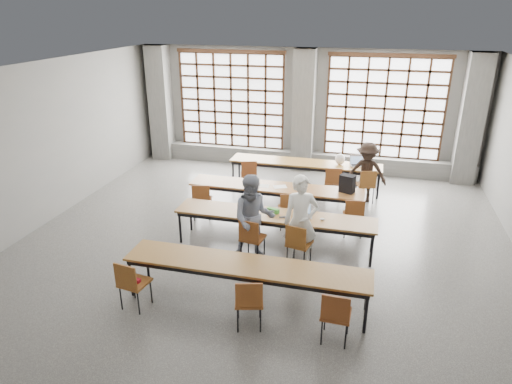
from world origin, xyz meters
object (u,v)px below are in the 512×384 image
chair_front_right (298,241)px  desk_row_d (246,268)px  chair_mid_right (354,213)px  chair_mid_left (202,198)px  chair_near_mid (249,299)px  student_male (301,221)px  phone (282,217)px  chair_near_left (131,281)px  plastic_bag (340,159)px  chair_back_right (367,183)px  chair_mid_centre (289,207)px  laptop_front (302,212)px  student_female (254,218)px  desk_row_a (305,165)px  backpack (347,184)px  student_back (367,172)px  desk_row_b (276,189)px  desk_row_c (275,217)px  chair_back_left (249,172)px  mouse (322,219)px  green_box (273,210)px  red_pouch (134,280)px  laptop_back (357,163)px  chair_front_left (251,236)px  chair_near_right (336,312)px  chair_back_mid (333,180)px

chair_front_right → desk_row_d: bearing=-115.2°
desk_row_d → chair_mid_right: size_ratio=4.55×
chair_mid_left → chair_near_mid: 4.02m
student_male → phone: bearing=120.3°
chair_mid_left → student_male: bearing=-29.0°
chair_near_left → plastic_bag: (2.74, 6.04, 0.34)m
chair_front_right → chair_near_left: (-2.34, -1.95, 0.00)m
chair_back_right → phone: bearing=-117.9°
chair_mid_centre → laptop_front: 0.91m
chair_mid_left → student_female: 2.12m
desk_row_a → chair_front_right: bearing=-83.0°
backpack → chair_front_right: bearing=-86.0°
student_male → student_back: size_ratio=1.17×
desk_row_b → desk_row_c: size_ratio=1.00×
chair_back_left → chair_front_right: (1.87, -3.41, 0.00)m
chair_front_right → student_male: student_male is taller
chair_back_right → student_female: (-2.01, -3.29, 0.31)m
mouse → chair_near_mid: bearing=-106.7°
student_female → green_box: size_ratio=6.78×
desk_row_a → backpack: 2.24m
desk_row_c → chair_near_mid: size_ratio=4.55×
mouse → chair_mid_right: bearing=57.9°
desk_row_c → student_male: bearing=-39.8°
desk_row_b → red_pouch: desk_row_b is taller
desk_row_d → student_back: (1.73, 4.86, 0.09)m
chair_front_right → laptop_back: bearing=78.6°
mouse → chair_front_left: bearing=-154.2°
chair_back_right → chair_near_right: same height
red_pouch → chair_back_mid: bearing=63.5°
chair_near_mid → student_back: size_ratio=0.58×
desk_row_a → desk_row_c: size_ratio=1.00×
plastic_bag → student_back: bearing=-38.2°
desk_row_d → desk_row_a: bearing=88.7°
chair_mid_right → chair_near_right: bearing=-90.9°
desk_row_d → backpack: (1.34, 3.50, 0.27)m
desk_row_a → desk_row_b: (-0.39, -1.91, 0.00)m
mouse → chair_near_left: bearing=-136.5°
chair_back_right → chair_mid_centre: 2.48m
chair_back_right → chair_front_left: (-2.02, -3.41, 0.00)m
desk_row_c → mouse: 0.95m
desk_row_c → chair_mid_right: size_ratio=4.55×
chair_mid_centre → laptop_front: size_ratio=2.13×
desk_row_a → red_pouch: size_ratio=20.00×
chair_mid_centre → student_male: 1.50m
chair_near_mid → backpack: size_ratio=2.20×
chair_back_mid → student_back: size_ratio=0.58×
plastic_bag → desk_row_c: bearing=-105.9°
student_female → chair_back_left: bearing=92.3°
chair_near_right → backpack: 4.15m
chair_mid_right → student_male: (-0.91, -1.37, 0.35)m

